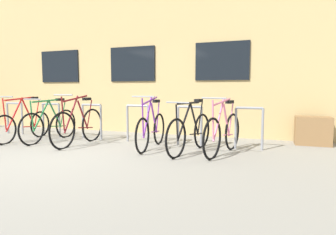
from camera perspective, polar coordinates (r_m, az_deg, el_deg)
ground_plane at (r=5.37m, az=-22.45°, el=-7.41°), size 42.00×42.00×0.00m
storefront_building at (r=11.07m, az=0.77°, el=15.57°), size 28.00×6.52×6.20m
bike_rack at (r=6.72m, az=-10.67°, el=-0.23°), size 6.55×0.05×0.84m
bicycle_black at (r=5.39m, az=4.42°, el=-2.82°), size 0.50×1.75×1.00m
bicycle_pink at (r=5.33m, az=10.87°, el=-2.92°), size 0.52×1.66×1.06m
bicycle_green at (r=7.09m, az=-22.35°, el=-1.22°), size 0.44×1.78×1.00m
bicycle_purple at (r=5.77m, az=-3.30°, el=-2.33°), size 0.44×1.66×1.07m
bicycle_red at (r=7.45m, az=-26.72°, el=-1.17°), size 0.44×1.73×1.05m
bicycle_maroon at (r=6.41m, az=-17.32°, el=-1.54°), size 0.44×1.74×1.10m
planter_box at (r=6.82m, az=26.77°, el=-2.36°), size 0.70×0.44×0.60m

